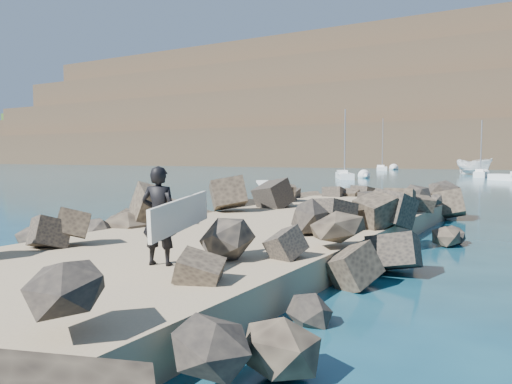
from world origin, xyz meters
TOP-DOWN VIEW (x-y plane):
  - ground at (0.00, 0.00)m, footprint 800.00×800.00m
  - jetty at (0.00, -2.00)m, footprint 6.00×26.00m
  - riprap_left at (-2.90, -1.50)m, footprint 2.60×22.00m
  - riprap_right at (2.90, -1.50)m, footprint 2.60×22.00m
  - surfboard_resting at (-2.72, 4.68)m, footprint 2.10×2.23m
  - boat_imported at (-2.54, 61.33)m, footprint 5.92×5.13m
  - surfer_with_board at (0.97, -5.67)m, footprint 1.06×2.00m
  - sailboat_b at (-0.83, 52.94)m, footprint 1.53×5.64m
  - sailboat_e at (-19.61, 76.34)m, footprint 3.76×8.00m
  - sailboat_a at (-12.98, 39.80)m, footprint 4.08×6.27m

SIDE VIEW (x-z plane):
  - ground at x=0.00m, z-range 0.00..0.00m
  - jetty at x=0.00m, z-range 0.00..0.60m
  - sailboat_e at x=-19.61m, z-range -4.33..5.03m
  - sailboat_a at x=-12.98m, z-range -3.50..4.20m
  - sailboat_b at x=-0.83m, z-range -3.10..3.80m
  - riprap_left at x=-2.90m, z-range 0.00..1.00m
  - riprap_right at x=2.90m, z-range 0.00..1.00m
  - surfboard_resting at x=-2.72m, z-range 1.00..1.08m
  - boat_imported at x=-2.54m, z-range 0.00..2.22m
  - surfer_with_board at x=0.97m, z-range 0.61..2.25m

